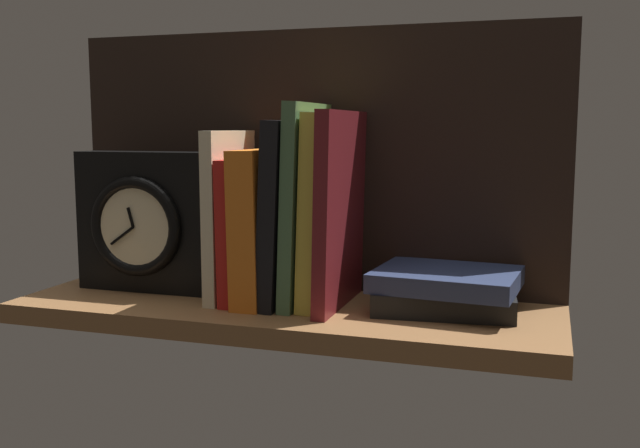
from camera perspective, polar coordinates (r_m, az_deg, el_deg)
ground_plane at (r=92.24cm, az=-2.88°, el=-7.10°), size 69.02×22.30×2.50cm
back_panel at (r=99.25cm, az=-0.80°, el=5.04°), size 69.02×1.20×35.40cm
book_cream_twain at (r=94.37cm, az=-7.19°, el=0.72°), size 1.71×13.32×21.85cm
book_red_requiem at (r=93.80cm, az=-6.09°, el=-0.40°), size 1.86×13.54×18.33cm
book_orange_pandolfini at (r=92.58cm, az=-4.44°, el=-0.10°), size 3.94×15.33×19.58cm
book_black_skeptic at (r=91.18cm, az=-2.56°, el=0.92°), size 3.35×14.79×23.17cm
book_green_romantic at (r=90.29cm, az=-1.20°, el=1.56°), size 2.67×14.08×25.32cm
book_yellow_seinlanguage at (r=89.64cm, az=0.21°, el=1.10°), size 3.14×12.90×24.06cm
book_maroon_dawkins at (r=88.96cm, az=1.63°, el=1.15°), size 2.26×16.96×24.33cm
framed_clock at (r=100.69cm, az=-13.79°, el=0.14°), size 19.02×5.87×19.02cm
book_stack_side at (r=89.08cm, az=9.93°, el=-5.14°), size 17.97×14.77×5.08cm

